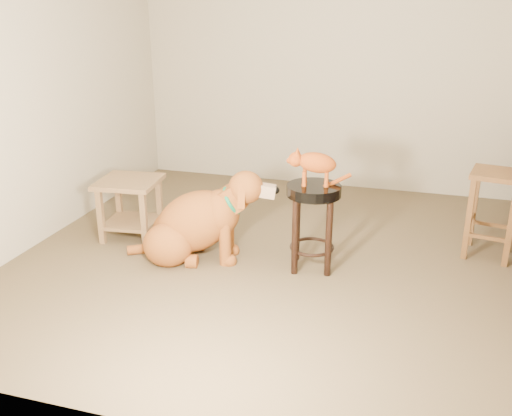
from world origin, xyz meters
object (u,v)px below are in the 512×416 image
(padded_stool, at_px, (313,210))
(side_table, at_px, (130,199))
(golden_retriever, at_px, (196,224))
(tabby_kitten, at_px, (313,164))
(wood_stool, at_px, (492,213))

(padded_stool, bearing_deg, side_table, 174.49)
(golden_retriever, bearing_deg, side_table, 148.93)
(golden_retriever, height_order, tabby_kitten, tabby_kitten)
(golden_retriever, relative_size, tabby_kitten, 2.62)
(wood_stool, xyz_separation_m, tabby_kitten, (-1.31, -0.62, 0.46))
(golden_retriever, distance_m, tabby_kitten, 1.04)
(side_table, bearing_deg, golden_retriever, -19.50)
(padded_stool, relative_size, tabby_kitten, 1.42)
(wood_stool, distance_m, side_table, 2.93)
(side_table, height_order, golden_retriever, golden_retriever)
(wood_stool, relative_size, tabby_kitten, 1.50)
(side_table, relative_size, golden_retriever, 0.45)
(padded_stool, bearing_deg, tabby_kitten, -176.44)
(padded_stool, relative_size, side_table, 1.22)
(wood_stool, relative_size, side_table, 1.28)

